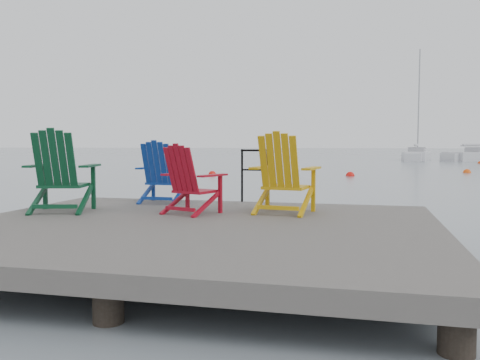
% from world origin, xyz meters
% --- Properties ---
extents(ground, '(400.00, 400.00, 0.00)m').
position_xyz_m(ground, '(0.00, 0.00, 0.00)').
color(ground, slate).
rests_on(ground, ground).
extents(dock, '(6.00, 5.00, 1.40)m').
position_xyz_m(dock, '(0.00, 0.00, 0.35)').
color(dock, '#302D2B').
rests_on(dock, ground).
extents(handrail, '(0.48, 0.04, 0.90)m').
position_xyz_m(handrail, '(0.25, 2.45, 1.04)').
color(handrail, black).
rests_on(handrail, dock).
extents(chair_green, '(1.08, 1.02, 1.17)m').
position_xyz_m(chair_green, '(-2.21, 0.53, 1.09)').
color(chair_green, '#0A3920').
rests_on(chair_green, dock).
extents(chair_blue, '(0.82, 0.76, 1.01)m').
position_xyz_m(chair_blue, '(-1.23, 1.97, 1.01)').
color(chair_blue, navy).
rests_on(chair_blue, dock).
extents(chair_red, '(0.92, 0.87, 0.96)m').
position_xyz_m(chair_red, '(-0.33, 0.80, 0.98)').
color(chair_red, maroon).
rests_on(chair_red, dock).
extents(chair_yellow, '(0.97, 0.91, 1.12)m').
position_xyz_m(chair_yellow, '(0.94, 1.16, 1.07)').
color(chair_yellow, '#C7940B').
rests_on(chair_yellow, dock).
extents(sailboat_near, '(3.37, 7.96, 10.76)m').
position_xyz_m(sailboat_near, '(6.97, 44.78, 0.36)').
color(sailboat_near, silver).
rests_on(sailboat_near, ground).
extents(buoy_a, '(0.41, 0.41, 0.41)m').
position_xyz_m(buoy_a, '(1.45, 18.30, 0.00)').
color(buoy_a, red).
rests_on(buoy_a, ground).
extents(buoy_b, '(0.39, 0.39, 0.39)m').
position_xyz_m(buoy_b, '(-5.13, 17.74, 0.00)').
color(buoy_b, red).
rests_on(buoy_b, ground).
extents(buoy_c, '(0.41, 0.41, 0.41)m').
position_xyz_m(buoy_c, '(7.30, 22.53, 0.00)').
color(buoy_c, '#F3510E').
rests_on(buoy_c, ground).
extents(buoy_d, '(0.37, 0.37, 0.37)m').
position_xyz_m(buoy_d, '(10.84, 36.69, 0.00)').
color(buoy_d, red).
rests_on(buoy_d, ground).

